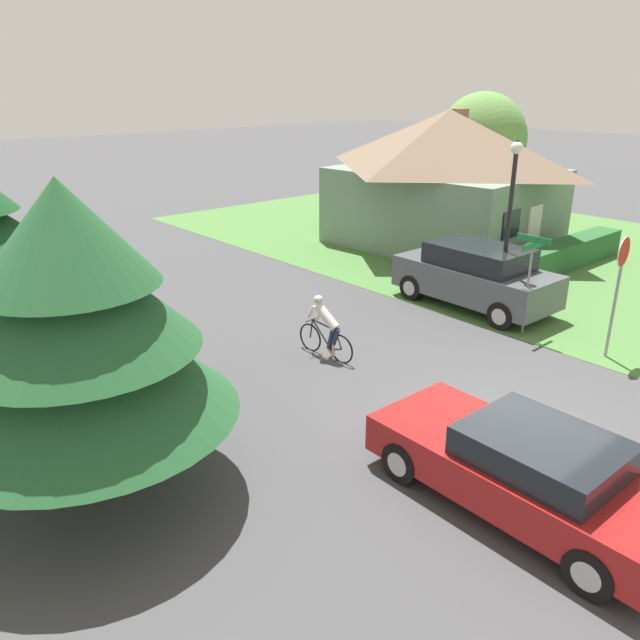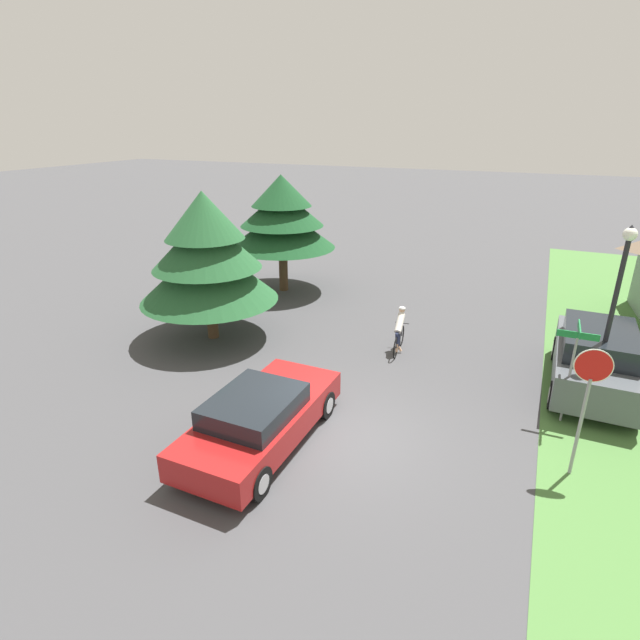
{
  "view_description": "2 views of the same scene",
  "coord_description": "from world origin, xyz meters",
  "px_view_note": "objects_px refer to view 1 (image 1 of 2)",
  "views": [
    {
      "loc": [
        -9.06,
        -4.87,
        6.03
      ],
      "look_at": [
        -1.21,
        4.0,
        1.47
      ],
      "focal_mm": 35.0,
      "sensor_mm": 36.0,
      "label": 1
    },
    {
      "loc": [
        3.42,
        -9.2,
        6.84
      ],
      "look_at": [
        -2.16,
        3.39,
        1.34
      ],
      "focal_mm": 28.0,
      "sensor_mm": 36.0,
      "label": 2
    }
  ],
  "objects_px": {
    "parked_suv_right": "(476,276)",
    "sedan_left_lane": "(524,469)",
    "street_lamp": "(510,206)",
    "deciduous_tree_right": "(481,140)",
    "conifer_tall_near": "(75,320)",
    "stop_sign": "(620,274)",
    "cottage_house": "(446,176)",
    "street_name_sign": "(530,266)",
    "cyclist": "(326,328)"
  },
  "relations": [
    {
      "from": "parked_suv_right",
      "to": "sedan_left_lane",
      "type": "bearing_deg",
      "value": 131.17
    },
    {
      "from": "street_lamp",
      "to": "deciduous_tree_right",
      "type": "bearing_deg",
      "value": 38.61
    },
    {
      "from": "conifer_tall_near",
      "to": "deciduous_tree_right",
      "type": "relative_size",
      "value": 0.87
    },
    {
      "from": "parked_suv_right",
      "to": "conifer_tall_near",
      "type": "bearing_deg",
      "value": 97.27
    },
    {
      "from": "stop_sign",
      "to": "street_lamp",
      "type": "bearing_deg",
      "value": -105.05
    },
    {
      "from": "cottage_house",
      "to": "sedan_left_lane",
      "type": "xyz_separation_m",
      "value": [
        -12.15,
        -11.05,
        -1.94
      ]
    },
    {
      "from": "cottage_house",
      "to": "stop_sign",
      "type": "xyz_separation_m",
      "value": [
        -5.75,
        -9.34,
        -0.61
      ]
    },
    {
      "from": "parked_suv_right",
      "to": "street_lamp",
      "type": "xyz_separation_m",
      "value": [
        0.01,
        -0.85,
        2.1
      ]
    },
    {
      "from": "cottage_house",
      "to": "street_lamp",
      "type": "xyz_separation_m",
      "value": [
        -5.18,
        -6.07,
        0.38
      ]
    },
    {
      "from": "stop_sign",
      "to": "street_name_sign",
      "type": "relative_size",
      "value": 1.13
    },
    {
      "from": "stop_sign",
      "to": "deciduous_tree_right",
      "type": "xyz_separation_m",
      "value": [
        10.03,
        10.83,
        1.59
      ]
    },
    {
      "from": "sedan_left_lane",
      "to": "stop_sign",
      "type": "bearing_deg",
      "value": -74.07
    },
    {
      "from": "parked_suv_right",
      "to": "deciduous_tree_right",
      "type": "relative_size",
      "value": 0.81
    },
    {
      "from": "parked_suv_right",
      "to": "deciduous_tree_right",
      "type": "distance_m",
      "value": 11.92
    },
    {
      "from": "cyclist",
      "to": "cottage_house",
      "type": "bearing_deg",
      "value": -69.47
    },
    {
      "from": "cyclist",
      "to": "stop_sign",
      "type": "relative_size",
      "value": 0.59
    },
    {
      "from": "cyclist",
      "to": "parked_suv_right",
      "type": "distance_m",
      "value": 5.46
    },
    {
      "from": "cyclist",
      "to": "street_name_sign",
      "type": "distance_m",
      "value": 5.34
    },
    {
      "from": "conifer_tall_near",
      "to": "parked_suv_right",
      "type": "bearing_deg",
      "value": 6.03
    },
    {
      "from": "street_name_sign",
      "to": "deciduous_tree_right",
      "type": "relative_size",
      "value": 0.45
    },
    {
      "from": "stop_sign",
      "to": "street_lamp",
      "type": "distance_m",
      "value": 3.46
    },
    {
      "from": "sedan_left_lane",
      "to": "street_lamp",
      "type": "distance_m",
      "value": 8.87
    },
    {
      "from": "cottage_house",
      "to": "deciduous_tree_right",
      "type": "distance_m",
      "value": 4.63
    },
    {
      "from": "conifer_tall_near",
      "to": "deciduous_tree_right",
      "type": "height_order",
      "value": "deciduous_tree_right"
    },
    {
      "from": "parked_suv_right",
      "to": "conifer_tall_near",
      "type": "height_order",
      "value": "conifer_tall_near"
    },
    {
      "from": "cyclist",
      "to": "street_lamp",
      "type": "height_order",
      "value": "street_lamp"
    },
    {
      "from": "parked_suv_right",
      "to": "conifer_tall_near",
      "type": "distance_m",
      "value": 11.75
    },
    {
      "from": "sedan_left_lane",
      "to": "parked_suv_right",
      "type": "relative_size",
      "value": 1.02
    },
    {
      "from": "sedan_left_lane",
      "to": "street_name_sign",
      "type": "height_order",
      "value": "street_name_sign"
    },
    {
      "from": "parked_suv_right",
      "to": "stop_sign",
      "type": "height_order",
      "value": "stop_sign"
    },
    {
      "from": "sedan_left_lane",
      "to": "cyclist",
      "type": "bearing_deg",
      "value": -13.02
    },
    {
      "from": "cottage_house",
      "to": "street_lamp",
      "type": "distance_m",
      "value": 7.99
    },
    {
      "from": "conifer_tall_near",
      "to": "cottage_house",
      "type": "bearing_deg",
      "value": 21.08
    },
    {
      "from": "cyclist",
      "to": "conifer_tall_near",
      "type": "height_order",
      "value": "conifer_tall_near"
    },
    {
      "from": "street_lamp",
      "to": "street_name_sign",
      "type": "xyz_separation_m",
      "value": [
        -0.73,
        -1.18,
        -1.24
      ]
    },
    {
      "from": "stop_sign",
      "to": "conifer_tall_near",
      "type": "bearing_deg",
      "value": -19.99
    },
    {
      "from": "sedan_left_lane",
      "to": "cyclist",
      "type": "xyz_separation_m",
      "value": [
        1.51,
        6.05,
        0.02
      ]
    },
    {
      "from": "street_name_sign",
      "to": "deciduous_tree_right",
      "type": "bearing_deg",
      "value": 40.6
    },
    {
      "from": "sedan_left_lane",
      "to": "conifer_tall_near",
      "type": "distance_m",
      "value": 6.84
    },
    {
      "from": "deciduous_tree_right",
      "to": "street_name_sign",
      "type": "bearing_deg",
      "value": -139.4
    },
    {
      "from": "street_name_sign",
      "to": "cottage_house",
      "type": "bearing_deg",
      "value": 50.8
    },
    {
      "from": "street_name_sign",
      "to": "conifer_tall_near",
      "type": "bearing_deg",
      "value": 175.71
    },
    {
      "from": "cyclist",
      "to": "street_lamp",
      "type": "relative_size",
      "value": 0.36
    },
    {
      "from": "parked_suv_right",
      "to": "cottage_house",
      "type": "bearing_deg",
      "value": -43.57
    },
    {
      "from": "deciduous_tree_right",
      "to": "cottage_house",
      "type": "bearing_deg",
      "value": -160.86
    },
    {
      "from": "stop_sign",
      "to": "deciduous_tree_right",
      "type": "height_order",
      "value": "deciduous_tree_right"
    },
    {
      "from": "stop_sign",
      "to": "conifer_tall_near",
      "type": "distance_m",
      "value": 11.37
    },
    {
      "from": "cyclist",
      "to": "conifer_tall_near",
      "type": "relative_size",
      "value": 0.35
    },
    {
      "from": "cottage_house",
      "to": "cyclist",
      "type": "relative_size",
      "value": 5.06
    },
    {
      "from": "parked_suv_right",
      "to": "conifer_tall_near",
      "type": "xyz_separation_m",
      "value": [
        -11.52,
        -1.22,
        1.96
      ]
    }
  ]
}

